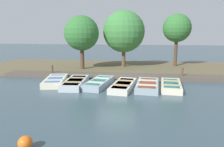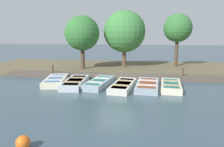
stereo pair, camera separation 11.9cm
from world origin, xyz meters
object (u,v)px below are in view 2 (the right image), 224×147
(rowboat_2, at_px, (99,83))
(park_tree_far_left, at_px, (82,33))
(park_tree_left, at_px, (124,32))
(rowboat_3, at_px, (123,85))
(buoy, at_px, (23,143))
(rowboat_4, at_px, (147,85))
(park_tree_center, at_px, (178,28))
(rowboat_5, at_px, (171,86))
(rowboat_0, at_px, (56,81))
(mooring_post_far, at_px, (183,73))
(mooring_post_near, at_px, (53,70))
(rowboat_1, at_px, (75,82))

(rowboat_2, bearing_deg, park_tree_far_left, -145.46)
(rowboat_2, height_order, park_tree_left, park_tree_left)
(rowboat_3, height_order, park_tree_far_left, park_tree_far_left)
(rowboat_2, height_order, buoy, buoy)
(rowboat_4, height_order, park_tree_center, park_tree_center)
(rowboat_2, xyz_separation_m, park_tree_far_left, (-4.56, -2.20, 2.86))
(rowboat_5, height_order, park_tree_left, park_tree_left)
(buoy, height_order, park_tree_left, park_tree_left)
(rowboat_2, xyz_separation_m, rowboat_5, (0.10, 4.18, -0.01))
(rowboat_5, height_order, buoy, buoy)
(rowboat_0, height_order, rowboat_3, rowboat_0)
(rowboat_0, relative_size, mooring_post_far, 3.80)
(park_tree_far_left, distance_m, park_tree_left, 3.59)
(mooring_post_far, bearing_deg, rowboat_2, -64.29)
(park_tree_far_left, relative_size, park_tree_center, 0.95)
(mooring_post_far, distance_m, park_tree_center, 5.42)
(mooring_post_near, relative_size, buoy, 2.05)
(rowboat_4, bearing_deg, rowboat_2, -88.58)
(rowboat_1, distance_m, park_tree_left, 7.35)
(rowboat_1, xyz_separation_m, park_tree_far_left, (-4.66, -0.78, 2.86))
(rowboat_3, bearing_deg, park_tree_center, 159.33)
(rowboat_4, height_order, buoy, buoy)
(rowboat_5, distance_m, park_tree_center, 7.96)
(rowboat_0, xyz_separation_m, rowboat_5, (0.32, 6.97, -0.01))
(mooring_post_far, height_order, park_tree_left, park_tree_left)
(rowboat_1, bearing_deg, rowboat_3, 81.08)
(park_tree_left, bearing_deg, mooring_post_far, 49.70)
(buoy, relative_size, park_tree_left, 0.08)
(mooring_post_far, xyz_separation_m, park_tree_left, (-3.61, -4.26, 2.77))
(rowboat_2, height_order, rowboat_5, rowboat_2)
(mooring_post_near, bearing_deg, rowboat_0, 25.91)
(rowboat_2, relative_size, mooring_post_far, 3.90)
(rowboat_5, xyz_separation_m, buoy, (7.21, -4.87, 0.03))
(rowboat_3, distance_m, mooring_post_far, 4.79)
(buoy, bearing_deg, rowboat_4, 153.58)
(rowboat_1, distance_m, rowboat_5, 5.60)
(rowboat_0, bearing_deg, park_tree_far_left, 161.22)
(rowboat_3, distance_m, park_tree_far_left, 6.80)
(rowboat_5, xyz_separation_m, park_tree_left, (-6.25, -3.16, 3.01))
(park_tree_far_left, bearing_deg, mooring_post_far, 74.87)
(rowboat_5, bearing_deg, mooring_post_near, -102.29)
(rowboat_1, bearing_deg, mooring_post_near, -140.04)
(rowboat_0, height_order, mooring_post_near, mooring_post_near)
(rowboat_3, xyz_separation_m, park_tree_center, (-7.41, 4.00, 3.28))
(rowboat_4, bearing_deg, park_tree_far_left, -128.42)
(rowboat_5, xyz_separation_m, mooring_post_near, (-2.64, -8.10, 0.24))
(rowboat_5, height_order, mooring_post_near, mooring_post_near)
(rowboat_4, relative_size, mooring_post_near, 3.87)
(buoy, height_order, park_tree_far_left, park_tree_far_left)
(park_tree_far_left, distance_m, park_tree_center, 8.08)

